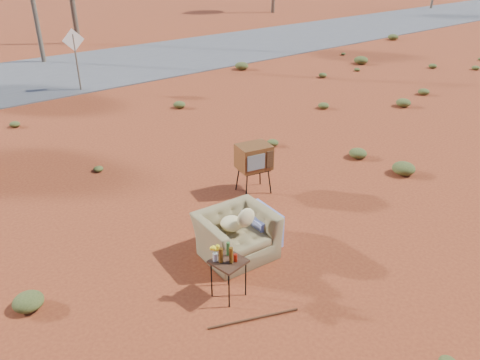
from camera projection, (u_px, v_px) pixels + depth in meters
ground at (274, 259)px, 7.89m from camera, size 140.00×140.00×0.00m
highway at (14, 80)px, 18.31m from camera, size 140.00×7.00×0.04m
armchair at (241, 228)px, 7.87m from camera, size 1.48×0.91×1.05m
tv_unit at (254, 158)px, 9.71m from camera, size 0.77×0.67×1.08m
side_table at (226, 259)px, 6.78m from camera, size 0.51×0.51×0.92m
rusty_bar at (254, 318)px, 6.62m from camera, size 1.25×0.54×0.04m
road_sign at (75, 49)px, 16.40m from camera, size 0.78×0.06×2.19m
scrub_patch at (113, 176)px, 10.43m from camera, size 17.49×8.07×0.33m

